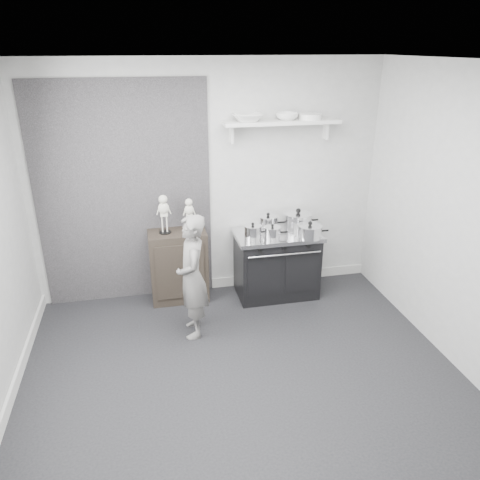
% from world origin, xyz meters
% --- Properties ---
extents(ground, '(4.00, 4.00, 0.00)m').
position_xyz_m(ground, '(0.00, 0.00, 0.00)').
color(ground, black).
rests_on(ground, ground).
extents(room_shell, '(4.02, 3.62, 2.71)m').
position_xyz_m(room_shell, '(-0.09, 0.15, 1.64)').
color(room_shell, '#ADADAA').
rests_on(room_shell, ground).
extents(wall_shelf, '(1.30, 0.26, 0.24)m').
position_xyz_m(wall_shelf, '(0.80, 1.68, 2.01)').
color(wall_shelf, silver).
rests_on(wall_shelf, room_shell).
extents(stove, '(0.99, 0.62, 0.79)m').
position_xyz_m(stove, '(0.73, 1.48, 0.40)').
color(stove, black).
rests_on(stove, ground).
extents(side_cabinet, '(0.65, 0.38, 0.85)m').
position_xyz_m(side_cabinet, '(-0.41, 1.61, 0.42)').
color(side_cabinet, black).
rests_on(side_cabinet, ground).
extents(child, '(0.33, 0.48, 1.30)m').
position_xyz_m(child, '(-0.34, 0.85, 0.65)').
color(child, slate).
rests_on(child, ground).
extents(pot_front_left, '(0.29, 0.20, 0.19)m').
position_xyz_m(pot_front_left, '(0.42, 1.38, 0.87)').
color(pot_front_left, white).
rests_on(pot_front_left, stove).
extents(pot_back_left, '(0.32, 0.23, 0.21)m').
position_xyz_m(pot_back_left, '(0.66, 1.61, 0.88)').
color(pot_back_left, white).
rests_on(pot_back_left, stove).
extents(pot_back_right, '(0.42, 0.34, 0.25)m').
position_xyz_m(pot_back_right, '(1.01, 1.58, 0.89)').
color(pot_back_right, white).
rests_on(pot_back_right, stove).
extents(pot_front_right, '(0.36, 0.28, 0.19)m').
position_xyz_m(pot_front_right, '(1.05, 1.28, 0.86)').
color(pot_front_right, white).
rests_on(pot_front_right, stove).
extents(pot_front_center, '(0.28, 0.19, 0.17)m').
position_xyz_m(pot_front_center, '(0.63, 1.35, 0.86)').
color(pot_front_center, white).
rests_on(pot_front_center, stove).
extents(skeleton_full, '(0.14, 0.09, 0.51)m').
position_xyz_m(skeleton_full, '(-0.54, 1.61, 1.11)').
color(skeleton_full, silver).
rests_on(skeleton_full, side_cabinet).
extents(skeleton_torso, '(0.12, 0.08, 0.44)m').
position_xyz_m(skeleton_torso, '(-0.26, 1.61, 1.07)').
color(skeleton_torso, silver).
rests_on(skeleton_torso, side_cabinet).
extents(bowl_large, '(0.34, 0.34, 0.08)m').
position_xyz_m(bowl_large, '(0.41, 1.67, 2.08)').
color(bowl_large, white).
rests_on(bowl_large, wall_shelf).
extents(bowl_small, '(0.25, 0.25, 0.08)m').
position_xyz_m(bowl_small, '(0.86, 1.67, 2.08)').
color(bowl_small, white).
rests_on(bowl_small, wall_shelf).
extents(plate_stack, '(0.26, 0.26, 0.06)m').
position_xyz_m(plate_stack, '(1.12, 1.67, 2.07)').
color(plate_stack, white).
rests_on(plate_stack, wall_shelf).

